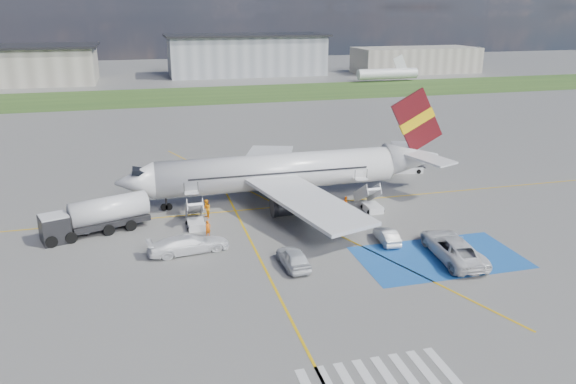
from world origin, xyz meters
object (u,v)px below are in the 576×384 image
object	(u,v)px
fuel_tanker	(97,219)
airliner	(290,171)
gpu_cart	(79,226)
van_white_a	(453,244)
van_white_b	(188,241)
car_silver_a	(293,258)
car_silver_b	(387,236)
belt_loader	(404,169)

from	to	relation	value
fuel_tanker	airliner	bearing A→B (deg)	-5.71
gpu_cart	van_white_a	distance (m)	34.31
airliner	van_white_a	distance (m)	20.69
gpu_cart	van_white_a	xyz separation A→B (m)	(31.41, -13.80, 0.45)
van_white_a	van_white_b	bearing A→B (deg)	-11.69
car_silver_a	van_white_a	size ratio (longest dim) A/B	0.72
van_white_b	gpu_cart	bearing A→B (deg)	46.65
fuel_tanker	car_silver_b	bearing A→B (deg)	-38.40
airliner	belt_loader	distance (m)	18.79
gpu_cart	van_white_b	distance (m)	11.89
gpu_cart	van_white_b	world-z (taller)	van_white_b
airliner	belt_loader	bearing A→B (deg)	21.44
fuel_tanker	gpu_cart	xyz separation A→B (m)	(-1.69, 0.16, -0.62)
gpu_cart	car_silver_b	xyz separation A→B (m)	(27.33, -9.42, -0.13)
gpu_cart	belt_loader	bearing A→B (deg)	23.66
airliner	van_white_a	bearing A→B (deg)	-62.44
belt_loader	van_white_a	distance (m)	26.20
fuel_tanker	car_silver_a	world-z (taller)	fuel_tanker
car_silver_a	car_silver_b	distance (m)	9.93
gpu_cart	van_white_a	size ratio (longest dim) A/B	0.34
gpu_cart	belt_loader	size ratio (longest dim) A/B	0.43
car_silver_a	van_white_b	world-z (taller)	van_white_b
van_white_a	car_silver_b	bearing A→B (deg)	-41.25
gpu_cart	belt_loader	world-z (taller)	gpu_cart
belt_loader	van_white_b	xyz separation A→B (m)	(-29.49, -18.16, 0.66)
car_silver_b	van_white_b	world-z (taller)	van_white_b
airliner	fuel_tanker	bearing A→B (deg)	-167.16
airliner	van_white_b	world-z (taller)	airliner
fuel_tanker	car_silver_a	distance (m)	19.99
fuel_tanker	gpu_cart	size ratio (longest dim) A/B	4.47
fuel_tanker	car_silver_a	size ratio (longest dim) A/B	2.13
car_silver_a	car_silver_b	xyz separation A→B (m)	(9.57, 2.63, -0.15)
gpu_cart	car_silver_b	world-z (taller)	gpu_cart
fuel_tanker	van_white_b	distance (m)	10.46
fuel_tanker	car_silver_b	size ratio (longest dim) A/B	2.52
airliner	van_white_a	xyz separation A→B (m)	(9.52, -18.24, -2.15)
car_silver_b	gpu_cart	bearing A→B (deg)	-14.42
airliner	car_silver_b	bearing A→B (deg)	-68.56
fuel_tanker	belt_loader	world-z (taller)	fuel_tanker
van_white_a	car_silver_a	bearing A→B (deg)	-1.52
car_silver_a	van_white_b	size ratio (longest dim) A/B	0.90
car_silver_b	airliner	bearing A→B (deg)	-63.97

